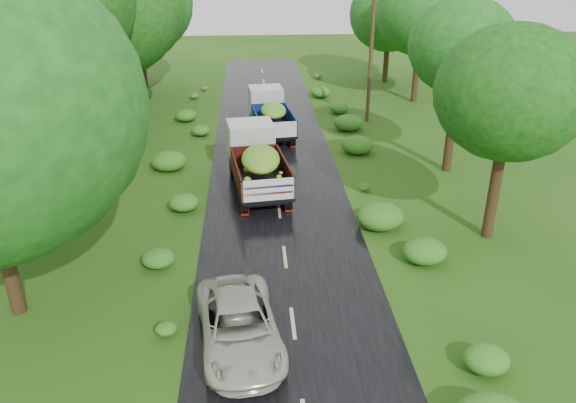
{
  "coord_description": "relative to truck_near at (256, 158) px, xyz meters",
  "views": [
    {
      "loc": [
        -1.12,
        -10.18,
        11.03
      ],
      "look_at": [
        0.21,
        9.32,
        1.7
      ],
      "focal_mm": 35.0,
      "sensor_mm": 36.0,
      "label": 1
    }
  ],
  "objects": [
    {
      "name": "road",
      "position": [
        0.93,
        -9.51,
        -1.5
      ],
      "size": [
        6.5,
        80.0,
        0.02
      ],
      "primitive_type": "cube",
      "color": "black",
      "rests_on": "ground"
    },
    {
      "name": "road_lines",
      "position": [
        0.93,
        -8.51,
        -1.49
      ],
      "size": [
        0.12,
        69.6,
        0.0
      ],
      "color": "#BFB78C",
      "rests_on": "road"
    },
    {
      "name": "truck_near",
      "position": [
        0.0,
        0.0,
        0.0
      ],
      "size": [
        3.05,
        6.6,
        2.67
      ],
      "rotation": [
        0.0,
        0.0,
        0.13
      ],
      "color": "black",
      "rests_on": "ground"
    },
    {
      "name": "truck_far",
      "position": [
        0.96,
        7.98,
        -0.12
      ],
      "size": [
        2.72,
        6.06,
        2.46
      ],
      "rotation": [
        0.0,
        0.0,
        0.11
      ],
      "color": "black",
      "rests_on": "ground"
    },
    {
      "name": "car",
      "position": [
        -0.72,
        -11.41,
        -0.81
      ],
      "size": [
        2.88,
        5.14,
        1.36
      ],
      "primitive_type": "imported",
      "rotation": [
        0.0,
        0.0,
        0.13
      ],
      "color": "#B9B8A5",
      "rests_on": "road"
    },
    {
      "name": "utility_pole",
      "position": [
        7.35,
        10.23,
        2.95
      ],
      "size": [
        1.44,
        0.69,
        8.66
      ],
      "rotation": [
        0.0,
        0.0,
        -0.4
      ],
      "color": "#382616",
      "rests_on": "ground"
    },
    {
      "name": "trees_left",
      "position": [
        -9.12,
        6.05,
        5.2
      ],
      "size": [
        7.42,
        33.88,
        10.31
      ],
      "color": "black",
      "rests_on": "ground"
    },
    {
      "name": "trees_right",
      "position": [
        10.51,
        9.14,
        4.28
      ],
      "size": [
        5.96,
        29.74,
        7.74
      ],
      "color": "black",
      "rests_on": "ground"
    },
    {
      "name": "shrubs",
      "position": [
        0.93,
        -0.51,
        -1.16
      ],
      "size": [
        11.9,
        44.0,
        0.7
      ],
      "color": "#216718",
      "rests_on": "ground"
    }
  ]
}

